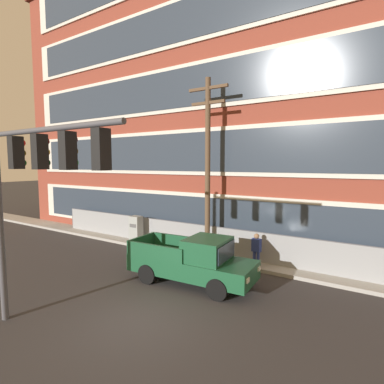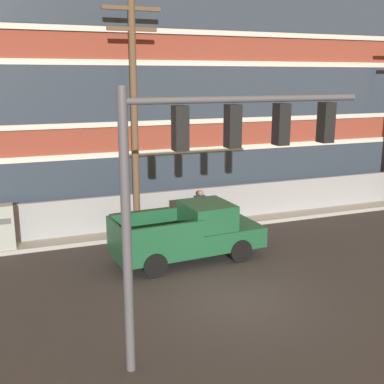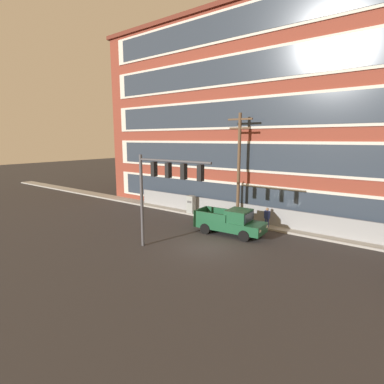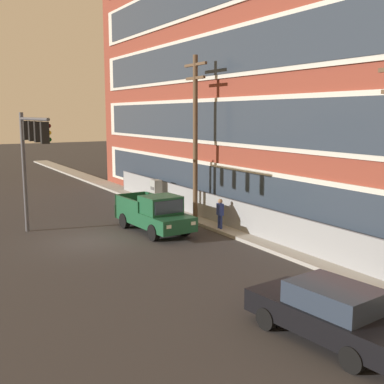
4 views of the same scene
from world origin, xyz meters
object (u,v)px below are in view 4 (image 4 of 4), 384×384
utility_pole_near_corner (195,133)px  electrical_cabinet (156,193)px  pedestrian_near_cabinet (220,213)px  pickup_truck_dark_green (155,214)px  traffic_signal_mast (31,145)px  sedan_black (329,312)px

utility_pole_near_corner → electrical_cabinet: size_ratio=5.09×
utility_pole_near_corner → pedestrian_near_cabinet: (2.65, -0.10, -3.95)m
pickup_truck_dark_green → electrical_cabinet: size_ratio=3.00×
traffic_signal_mast → pedestrian_near_cabinet: bearing=69.4°
pedestrian_near_cabinet → pickup_truck_dark_green: bearing=-117.7°
traffic_signal_mast → pickup_truck_dark_green: traffic_signal_mast is taller
sedan_black → electrical_cabinet: size_ratio=2.62×
sedan_black → electrical_cabinet: electrical_cabinet is taller
traffic_signal_mast → sedan_black: (14.63, 4.33, -3.69)m
traffic_signal_mast → utility_pole_near_corner: 8.60m
pickup_truck_dark_green → utility_pole_near_corner: 5.14m
utility_pole_near_corner → electrical_cabinet: utility_pole_near_corner is taller
electrical_cabinet → pedestrian_near_cabinet: size_ratio=1.05×
electrical_cabinet → traffic_signal_mast: bearing=-63.2°
pickup_truck_dark_green → utility_pole_near_corner: utility_pole_near_corner is taller
traffic_signal_mast → utility_pole_near_corner: size_ratio=0.67×
pedestrian_near_cabinet → utility_pole_near_corner: bearing=177.9°
pickup_truck_dark_green → pedestrian_near_cabinet: pickup_truck_dark_green is taller
utility_pole_near_corner → sedan_black: bearing=-16.8°
sedan_black → utility_pole_near_corner: utility_pole_near_corner is taller
traffic_signal_mast → pedestrian_near_cabinet: traffic_signal_mast is taller
traffic_signal_mast → pedestrian_near_cabinet: size_ratio=3.56×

